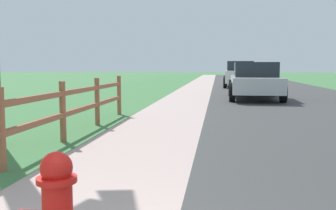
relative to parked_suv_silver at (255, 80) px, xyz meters
name	(u,v)px	position (x,y,z in m)	size (l,w,h in m)	color
ground_plane	(213,86)	(-1.86, 9.68, -0.78)	(120.00, 120.00, 0.00)	#417642
road_asphalt	(263,85)	(1.64, 11.68, -0.77)	(7.00, 66.00, 0.01)	#3A3A3A
curb_concrete	(172,85)	(-4.86, 11.68, -0.77)	(6.00, 66.00, 0.01)	#B99E97
grass_verge	(152,85)	(-6.36, 11.68, -0.77)	(5.00, 66.00, 0.00)	#417642
rail_fence	(37,114)	(-4.25, -10.90, -0.15)	(0.11, 10.02, 1.09)	brown
parked_suv_silver	(255,80)	(0.00, 0.00, 0.00)	(2.18, 5.02, 1.52)	#B7BABF
parked_car_white	(240,74)	(-0.11, 9.05, 0.06)	(2.17, 4.29, 1.68)	white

